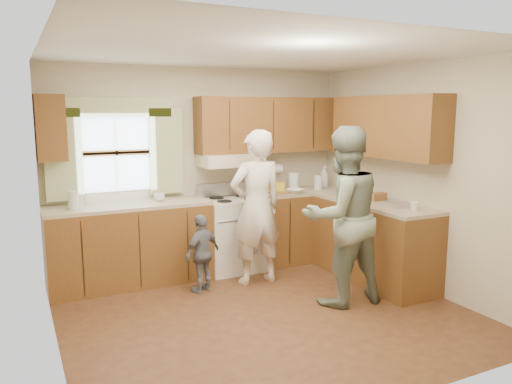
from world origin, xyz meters
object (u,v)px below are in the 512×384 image
woman_left (256,208)px  stove (234,233)px  woman_right (342,216)px  child (202,253)px

woman_left → stove: bearing=-88.5°
stove → woman_left: woman_left is taller
woman_right → child: size_ratio=2.11×
woman_left → woman_right: bearing=117.9°
woman_right → woman_left: bearing=-59.1°
child → stove: bearing=-165.1°
woman_right → child: bearing=-36.5°
stove → woman_left: 0.72m
stove → child: (-0.64, -0.59, -0.03)m
stove → child: 0.86m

